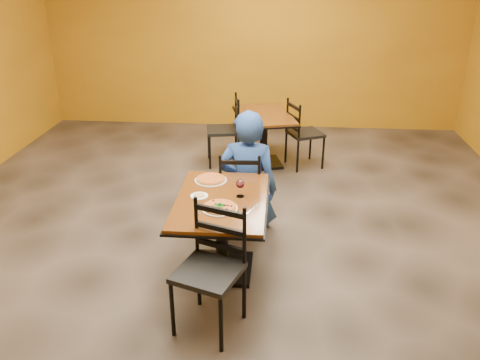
# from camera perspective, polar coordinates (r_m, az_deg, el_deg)

# --- Properties ---
(floor) EXTENTS (7.00, 8.00, 0.01)m
(floor) POSITION_cam_1_polar(r_m,az_deg,el_deg) (5.17, -1.38, -7.20)
(floor) COLOR black
(floor) RESTS_ON ground
(wall_back) EXTENTS (7.00, 0.01, 3.00)m
(wall_back) POSITION_cam_1_polar(r_m,az_deg,el_deg) (8.49, 1.55, 16.08)
(wall_back) COLOR #B37C13
(wall_back) RESTS_ON ground
(table_main) EXTENTS (0.83, 1.23, 0.75)m
(table_main) POSITION_cam_1_polar(r_m,az_deg,el_deg) (4.46, -2.14, -4.42)
(table_main) COLOR #62370F
(table_main) RESTS_ON floor
(table_second) EXTENTS (0.99, 1.24, 0.75)m
(table_second) POSITION_cam_1_polar(r_m,az_deg,el_deg) (6.91, 2.79, 6.09)
(table_second) COLOR #62370F
(table_second) RESTS_ON floor
(chair_main_near) EXTENTS (0.59, 0.59, 1.02)m
(chair_main_near) POSITION_cam_1_polar(r_m,az_deg,el_deg) (3.82, -3.71, -10.72)
(chair_main_near) COLOR black
(chair_main_near) RESTS_ON floor
(chair_main_far) EXTENTS (0.45, 0.45, 0.94)m
(chair_main_far) POSITION_cam_1_polar(r_m,az_deg,el_deg) (5.17, 0.02, -1.27)
(chair_main_far) COLOR black
(chair_main_far) RESTS_ON floor
(chair_second_left) EXTENTS (0.52, 0.52, 0.98)m
(chair_second_left) POSITION_cam_1_polar(r_m,az_deg,el_deg) (6.97, -1.99, 5.76)
(chair_second_left) COLOR black
(chair_second_left) RESTS_ON floor
(chair_second_right) EXTENTS (0.57, 0.57, 0.96)m
(chair_second_right) POSITION_cam_1_polar(r_m,az_deg,el_deg) (6.94, 7.57, 5.35)
(chair_second_right) COLOR black
(chair_second_right) RESTS_ON floor
(diner) EXTENTS (0.67, 0.46, 1.32)m
(diner) POSITION_cam_1_polar(r_m,az_deg,el_deg) (5.19, 0.92, 1.12)
(diner) COLOR navy
(diner) RESTS_ON floor
(plate_main) EXTENTS (0.31, 0.31, 0.01)m
(plate_main) POSITION_cam_1_polar(r_m,az_deg,el_deg) (4.20, -2.38, -3.30)
(plate_main) COLOR white
(plate_main) RESTS_ON table_main
(pizza_main) EXTENTS (0.28, 0.28, 0.02)m
(pizza_main) POSITION_cam_1_polar(r_m,az_deg,el_deg) (4.19, -2.38, -3.11)
(pizza_main) COLOR maroon
(pizza_main) RESTS_ON plate_main
(plate_far) EXTENTS (0.31, 0.31, 0.01)m
(plate_far) POSITION_cam_1_polar(r_m,az_deg,el_deg) (4.73, -3.42, -0.03)
(plate_far) COLOR white
(plate_far) RESTS_ON table_main
(pizza_far) EXTENTS (0.28, 0.28, 0.02)m
(pizza_far) POSITION_cam_1_polar(r_m,az_deg,el_deg) (4.72, -3.42, 0.15)
(pizza_far) COLOR #BE6724
(pizza_far) RESTS_ON plate_far
(side_plate) EXTENTS (0.16, 0.16, 0.01)m
(side_plate) POSITION_cam_1_polar(r_m,az_deg,el_deg) (4.42, -4.75, -1.86)
(side_plate) COLOR white
(side_plate) RESTS_ON table_main
(dip) EXTENTS (0.09, 0.09, 0.01)m
(dip) POSITION_cam_1_polar(r_m,az_deg,el_deg) (4.42, -4.75, -1.76)
(dip) COLOR tan
(dip) RESTS_ON side_plate
(wine_glass) EXTENTS (0.08, 0.08, 0.18)m
(wine_glass) POSITION_cam_1_polar(r_m,az_deg,el_deg) (4.37, 0.02, -0.86)
(wine_glass) COLOR white
(wine_glass) RESTS_ON table_main
(fork) EXTENTS (0.03, 0.19, 0.00)m
(fork) POSITION_cam_1_polar(r_m,az_deg,el_deg) (4.20, -4.72, -3.38)
(fork) COLOR silver
(fork) RESTS_ON table_main
(knife) EXTENTS (0.10, 0.20, 0.00)m
(knife) POSITION_cam_1_polar(r_m,az_deg,el_deg) (4.19, 1.44, -3.39)
(knife) COLOR silver
(knife) RESTS_ON table_main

